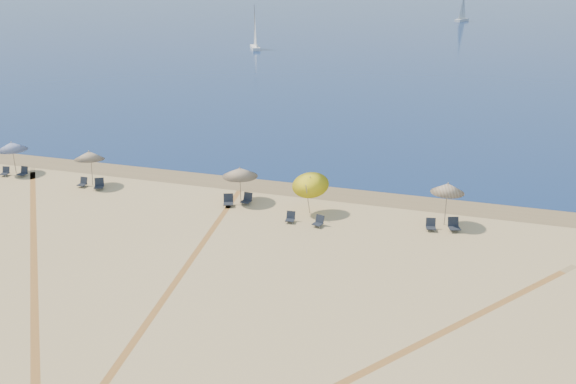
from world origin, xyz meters
name	(u,v)px	position (x,y,z in m)	size (l,w,h in m)	color
ocean	(451,2)	(0.00, 225.00, 0.01)	(500.00, 500.00, 0.00)	#0C2151
wet_sand	(305,190)	(0.00, 24.00, 0.00)	(500.00, 500.00, 0.00)	olive
umbrella_0	(12,146)	(-20.97, 21.13, 2.03)	(2.12, 2.12, 2.37)	gray
umbrella_1	(89,155)	(-14.18, 20.56, 2.15)	(2.01, 2.04, 2.51)	gray
umbrella_2	(240,172)	(-3.41, 20.80, 1.96)	(2.26, 2.26, 2.30)	gray
umbrella_3	(310,182)	(1.33, 20.16, 2.05)	(2.23, 2.25, 2.79)	gray
umbrella_4	(448,188)	(9.29, 20.83, 2.28)	(1.93, 1.93, 2.62)	gray
chair_0	(5,172)	(-21.33, 20.49, 0.28)	(0.60, 0.68, 0.63)	black
chair_1	(23,172)	(-20.02, 20.77, 0.30)	(0.58, 0.67, 0.67)	black
chair_2	(83,183)	(-14.68, 20.17, 0.28)	(0.52, 0.61, 0.63)	black
chair_3	(99,184)	(-13.34, 20.08, 0.32)	(0.84, 0.89, 0.73)	black
chair_4	(228,201)	(-3.88, 19.87, 0.32)	(0.82, 0.88, 0.73)	black
chair_5	(247,199)	(-2.88, 20.52, 0.31)	(0.66, 0.74, 0.69)	black
chair_6	(290,218)	(0.58, 18.59, 0.27)	(0.56, 0.64, 0.62)	black
chair_7	(319,222)	(2.32, 18.50, 0.28)	(0.67, 0.73, 0.63)	black
chair_8	(431,225)	(8.58, 19.87, 0.29)	(0.65, 0.73, 0.66)	black
chair_9	(454,225)	(9.84, 20.18, 0.33)	(0.81, 0.88, 0.74)	black
sailboat_1	(463,11)	(6.02, 150.79, 2.53)	(3.38, 5.76, 8.38)	white
sailboat_2	(255,36)	(-26.45, 87.37, 2.22)	(3.30, 4.97, 7.34)	white
tire_tracks	(173,291)	(-2.39, 9.36, 0.00)	(58.65, 45.38, 0.00)	tan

